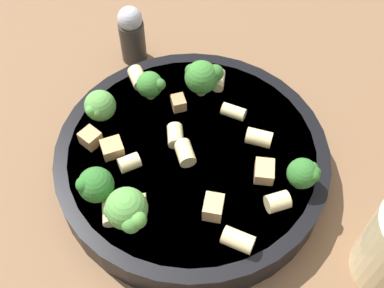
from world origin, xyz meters
name	(u,v)px	position (x,y,z in m)	size (l,w,h in m)	color
ground_plane	(192,170)	(0.00, 0.00, 0.00)	(2.00, 2.00, 0.00)	brown
pasta_bowl	(192,158)	(0.00, 0.00, 0.02)	(0.29, 0.29, 0.04)	black
broccoli_floret_0	(151,85)	(0.08, -0.03, 0.06)	(0.03, 0.03, 0.03)	#84AD60
broccoli_floret_1	(304,174)	(-0.11, -0.03, 0.06)	(0.03, 0.03, 0.03)	#9EC175
broccoli_floret_2	(100,106)	(0.10, 0.02, 0.06)	(0.03, 0.04, 0.04)	#84AD60
broccoli_floret_3	(95,185)	(0.04, 0.10, 0.06)	(0.03, 0.03, 0.04)	#93B766
broccoli_floret_4	(202,76)	(0.04, -0.07, 0.06)	(0.04, 0.04, 0.04)	#84AD60
broccoli_floret_5	(129,212)	(0.00, 0.10, 0.07)	(0.04, 0.04, 0.05)	#93B766
rigatoni_0	(278,202)	(-0.10, 0.01, 0.05)	(0.02, 0.02, 0.02)	beige
rigatoni_1	(259,138)	(-0.05, -0.05, 0.05)	(0.02, 0.02, 0.03)	beige
rigatoni_2	(131,200)	(0.01, 0.09, 0.05)	(0.01, 0.01, 0.03)	beige
rigatoni_3	(178,133)	(0.02, 0.00, 0.05)	(0.02, 0.02, 0.02)	beige
rigatoni_4	(129,163)	(0.04, 0.05, 0.05)	(0.02, 0.02, 0.02)	beige
rigatoni_5	(219,80)	(0.03, -0.09, 0.05)	(0.01, 0.01, 0.03)	beige
rigatoni_6	(234,112)	(-0.01, -0.06, 0.05)	(0.01, 0.01, 0.03)	beige
rigatoni_7	(138,78)	(0.11, -0.04, 0.05)	(0.02, 0.02, 0.03)	beige
rigatoni_8	(186,153)	(0.00, 0.01, 0.05)	(0.02, 0.02, 0.03)	beige
rigatoni_9	(109,213)	(0.02, 0.11, 0.05)	(0.01, 0.01, 0.02)	beige
rigatoni_10	(238,240)	(-0.09, 0.06, 0.05)	(0.02, 0.02, 0.03)	beige
chicken_chunk_0	(264,171)	(-0.08, -0.02, 0.05)	(0.02, 0.02, 0.01)	tan
chicken_chunk_1	(90,138)	(0.09, 0.05, 0.05)	(0.02, 0.02, 0.02)	tan
chicken_chunk_2	(178,103)	(0.05, -0.04, 0.05)	(0.02, 0.01, 0.01)	#A87A4C
chicken_chunk_3	(213,207)	(-0.06, 0.05, 0.05)	(0.02, 0.02, 0.02)	tan
chicken_chunk_4	(112,148)	(0.07, 0.05, 0.05)	(0.02, 0.02, 0.01)	tan
pepper_shaker	(132,34)	(0.16, -0.10, 0.04)	(0.03, 0.03, 0.08)	#332D28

